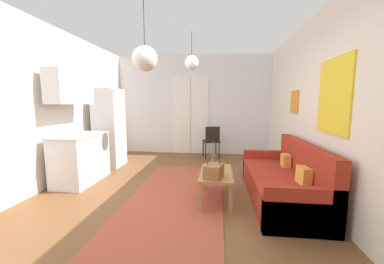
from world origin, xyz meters
name	(u,v)px	position (x,y,z in m)	size (l,w,h in m)	color
ground_plane	(167,207)	(0.00, 0.00, -0.05)	(4.93, 7.37, 0.10)	brown
wall_back	(193,105)	(0.00, 3.43, 1.39)	(4.53, 0.13, 2.80)	silver
wall_right	(337,108)	(2.22, 0.00, 1.40)	(0.12, 6.97, 2.80)	silver
wall_left	(20,107)	(-2.22, 0.00, 1.40)	(0.12, 6.97, 2.80)	silver
area_rug	(176,197)	(0.10, 0.24, 0.01)	(1.43, 3.37, 0.01)	#9E4733
couch	(285,183)	(1.75, 0.35, 0.27)	(0.85, 2.00, 0.88)	maroon
coffee_table	(216,176)	(0.71, 0.24, 0.37)	(0.47, 0.91, 0.43)	#A87542
bamboo_vase	(214,161)	(0.67, 0.45, 0.55)	(0.07, 0.07, 0.44)	#47704C
handbag	(214,171)	(0.68, -0.03, 0.53)	(0.29, 0.33, 0.30)	brown
refrigerator	(109,128)	(-1.78, 1.86, 0.89)	(0.58, 0.60, 1.78)	white
kitchen_counter	(78,141)	(-1.81, 0.75, 0.77)	(0.60, 1.08, 2.03)	silver
accent_chair	(212,140)	(0.56, 2.87, 0.49)	(0.51, 0.49, 0.85)	black
pendant_lamp_near	(145,59)	(-0.13, -0.42, 1.97)	(0.29, 0.29, 0.98)	black
pendant_lamp_far	(192,63)	(0.21, 1.36, 2.23)	(0.27, 0.27, 0.71)	black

